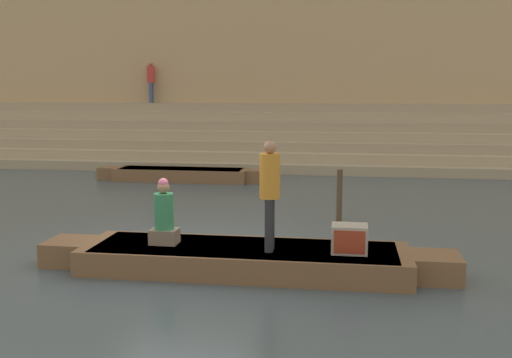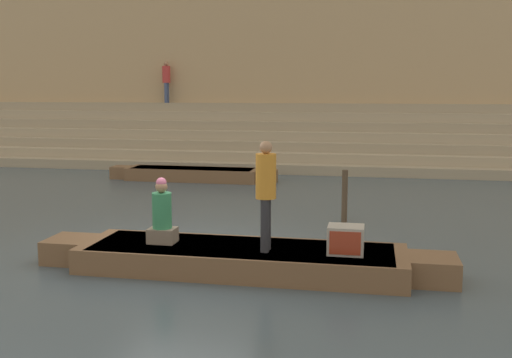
# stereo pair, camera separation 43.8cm
# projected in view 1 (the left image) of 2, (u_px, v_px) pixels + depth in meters

# --- Properties ---
(ground_plane) EXTENTS (120.00, 120.00, 0.00)m
(ground_plane) POSITION_uv_depth(u_px,v_px,m) (180.00, 253.00, 10.46)
(ground_plane) COLOR #3D4C56
(ghat_steps) EXTENTS (36.00, 3.86, 2.29)m
(ghat_steps) POSITION_uv_depth(u_px,v_px,m) (270.00, 144.00, 22.40)
(ghat_steps) COLOR gray
(ghat_steps) RESTS_ON ground
(back_wall) EXTENTS (34.20, 1.28, 8.37)m
(back_wall) POSITION_uv_depth(u_px,v_px,m) (277.00, 56.00, 23.83)
(back_wall) COLOR tan
(back_wall) RESTS_ON ground
(rowboat_main) EXTENTS (6.56, 1.57, 0.39)m
(rowboat_main) POSITION_uv_depth(u_px,v_px,m) (244.00, 258.00, 9.41)
(rowboat_main) COLOR brown
(rowboat_main) RESTS_ON ground
(person_standing) EXTENTS (0.31, 0.31, 1.69)m
(person_standing) POSITION_uv_depth(u_px,v_px,m) (270.00, 188.00, 9.03)
(person_standing) COLOR #28282D
(person_standing) RESTS_ON rowboat_main
(person_rowing) EXTENTS (0.43, 0.34, 1.06)m
(person_rowing) POSITION_uv_depth(u_px,v_px,m) (164.00, 217.00, 9.53)
(person_rowing) COLOR #756656
(person_rowing) RESTS_ON rowboat_main
(tv_set) EXTENTS (0.54, 0.44, 0.43)m
(tv_set) POSITION_uv_depth(u_px,v_px,m) (349.00, 239.00, 9.03)
(tv_set) COLOR #9E998E
(tv_set) RESTS_ON rowboat_main
(moored_boat_shore) EXTENTS (5.33, 1.05, 0.39)m
(moored_boat_shore) POSITION_uv_depth(u_px,v_px,m) (181.00, 174.00, 18.66)
(moored_boat_shore) COLOR brown
(moored_boat_shore) RESTS_ON ground
(mooring_post) EXTENTS (0.12, 0.12, 1.13)m
(mooring_post) POSITION_uv_depth(u_px,v_px,m) (339.00, 196.00, 12.91)
(mooring_post) COLOR #473828
(mooring_post) RESTS_ON ground
(person_on_steps) EXTENTS (0.32, 0.32, 1.65)m
(person_on_steps) POSITION_uv_depth(u_px,v_px,m) (151.00, 79.00, 23.86)
(person_on_steps) COLOR #3D4C75
(person_on_steps) RESTS_ON ghat_steps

